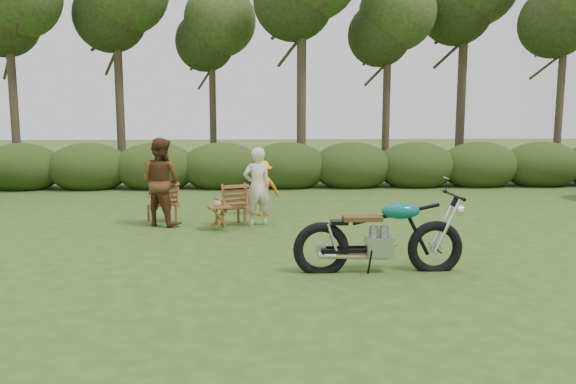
{
  "coord_description": "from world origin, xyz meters",
  "views": [
    {
      "loc": [
        -0.88,
        -8.12,
        2.29
      ],
      "look_at": [
        -0.37,
        1.63,
        0.9
      ],
      "focal_mm": 35.0,
      "sensor_mm": 36.0,
      "label": 1
    }
  ],
  "objects_px": {
    "motorcycle": "(378,271)",
    "side_table": "(220,218)",
    "lawn_chair_right": "(231,225)",
    "cup": "(217,204)",
    "adult_b": "(162,225)",
    "lawn_chair_left": "(162,221)",
    "adult_a": "(257,225)",
    "child": "(263,215)"
  },
  "relations": [
    {
      "from": "motorcycle",
      "to": "lawn_chair_right",
      "type": "relative_size",
      "value": 2.66
    },
    {
      "from": "adult_a",
      "to": "motorcycle",
      "type": "bearing_deg",
      "value": 98.21
    },
    {
      "from": "motorcycle",
      "to": "adult_b",
      "type": "height_order",
      "value": "adult_b"
    },
    {
      "from": "lawn_chair_right",
      "to": "lawn_chair_left",
      "type": "distance_m",
      "value": 1.54
    },
    {
      "from": "motorcycle",
      "to": "cup",
      "type": "bearing_deg",
      "value": 129.96
    },
    {
      "from": "lawn_chair_left",
      "to": "adult_b",
      "type": "distance_m",
      "value": 0.39
    },
    {
      "from": "side_table",
      "to": "cup",
      "type": "height_order",
      "value": "cup"
    },
    {
      "from": "child",
      "to": "lawn_chair_left",
      "type": "bearing_deg",
      "value": 0.82
    },
    {
      "from": "child",
      "to": "lawn_chair_right",
      "type": "bearing_deg",
      "value": 43.27
    },
    {
      "from": "lawn_chair_right",
      "to": "adult_b",
      "type": "distance_m",
      "value": 1.41
    },
    {
      "from": "adult_a",
      "to": "adult_b",
      "type": "relative_size",
      "value": 0.89
    },
    {
      "from": "lawn_chair_right",
      "to": "child",
      "type": "height_order",
      "value": "child"
    },
    {
      "from": "adult_a",
      "to": "adult_b",
      "type": "bearing_deg",
      "value": -21.4
    },
    {
      "from": "adult_a",
      "to": "lawn_chair_right",
      "type": "bearing_deg",
      "value": -19.34
    },
    {
      "from": "lawn_chair_left",
      "to": "side_table",
      "type": "relative_size",
      "value": 1.8
    },
    {
      "from": "lawn_chair_right",
      "to": "child",
      "type": "bearing_deg",
      "value": -141.99
    },
    {
      "from": "side_table",
      "to": "adult_b",
      "type": "xyz_separation_m",
      "value": [
        -1.22,
        0.56,
        -0.24
      ]
    },
    {
      "from": "cup",
      "to": "lawn_chair_left",
      "type": "bearing_deg",
      "value": 142.05
    },
    {
      "from": "motorcycle",
      "to": "child",
      "type": "bearing_deg",
      "value": 109.3
    },
    {
      "from": "motorcycle",
      "to": "adult_b",
      "type": "relative_size",
      "value": 1.3
    },
    {
      "from": "cup",
      "to": "adult_b",
      "type": "relative_size",
      "value": 0.07
    },
    {
      "from": "side_table",
      "to": "adult_a",
      "type": "bearing_deg",
      "value": 32.47
    },
    {
      "from": "adult_b",
      "to": "cup",
      "type": "bearing_deg",
      "value": -179.59
    },
    {
      "from": "side_table",
      "to": "adult_a",
      "type": "height_order",
      "value": "adult_a"
    },
    {
      "from": "adult_b",
      "to": "child",
      "type": "bearing_deg",
      "value": -126.7
    },
    {
      "from": "motorcycle",
      "to": "adult_a",
      "type": "height_order",
      "value": "adult_a"
    },
    {
      "from": "adult_a",
      "to": "lawn_chair_left",
      "type": "bearing_deg",
      "value": -31.98
    },
    {
      "from": "side_table",
      "to": "cup",
      "type": "relative_size",
      "value": 3.58
    },
    {
      "from": "lawn_chair_left",
      "to": "adult_a",
      "type": "relative_size",
      "value": 0.54
    },
    {
      "from": "lawn_chair_right",
      "to": "cup",
      "type": "relative_size",
      "value": 6.56
    },
    {
      "from": "adult_b",
      "to": "lawn_chair_left",
      "type": "bearing_deg",
      "value": -54.65
    },
    {
      "from": "lawn_chair_right",
      "to": "lawn_chair_left",
      "type": "height_order",
      "value": "lawn_chair_right"
    },
    {
      "from": "child",
      "to": "cup",
      "type": "bearing_deg",
      "value": 44.86
    },
    {
      "from": "lawn_chair_right",
      "to": "cup",
      "type": "height_order",
      "value": "cup"
    },
    {
      "from": "cup",
      "to": "adult_b",
      "type": "height_order",
      "value": "adult_b"
    },
    {
      "from": "side_table",
      "to": "cup",
      "type": "bearing_deg",
      "value": -154.32
    },
    {
      "from": "lawn_chair_right",
      "to": "lawn_chair_left",
      "type": "xyz_separation_m",
      "value": [
        -1.47,
        0.47,
        0.0
      ]
    },
    {
      "from": "side_table",
      "to": "cup",
      "type": "xyz_separation_m",
      "value": [
        -0.05,
        -0.02,
        0.29
      ]
    },
    {
      "from": "adult_b",
      "to": "motorcycle",
      "type": "bearing_deg",
      "value": 162.73
    },
    {
      "from": "motorcycle",
      "to": "side_table",
      "type": "bearing_deg",
      "value": 129.21
    },
    {
      "from": "side_table",
      "to": "lawn_chair_right",
      "type": "bearing_deg",
      "value": 68.76
    },
    {
      "from": "lawn_chair_left",
      "to": "adult_a",
      "type": "bearing_deg",
      "value": 138.42
    }
  ]
}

